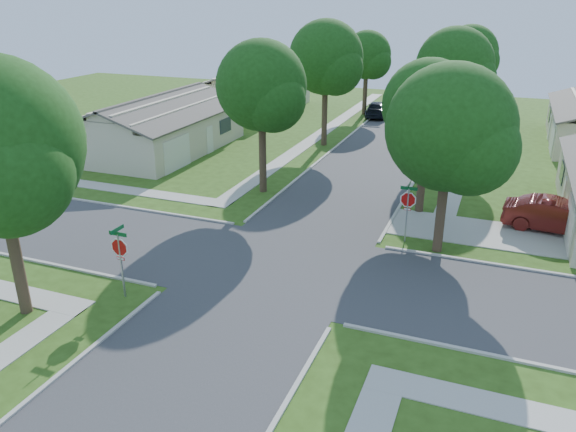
# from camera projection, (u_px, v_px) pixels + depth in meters

# --- Properties ---
(ground) EXTENTS (100.00, 100.00, 0.00)m
(ground) POSITION_uv_depth(u_px,v_px,m) (279.00, 266.00, 24.83)
(ground) COLOR #2E4A14
(ground) RESTS_ON ground
(road_ns) EXTENTS (7.00, 100.00, 0.02)m
(road_ns) POSITION_uv_depth(u_px,v_px,m) (279.00, 266.00, 24.82)
(road_ns) COLOR #333335
(road_ns) RESTS_ON ground
(sidewalk_ne) EXTENTS (1.20, 40.00, 0.04)m
(sidewalk_ne) POSITION_uv_depth(u_px,v_px,m) (470.00, 142.00, 45.26)
(sidewalk_ne) COLOR #9E9B91
(sidewalk_ne) RESTS_ON ground
(sidewalk_nw) EXTENTS (1.20, 40.00, 0.04)m
(sidewalk_nw) POSITION_uv_depth(u_px,v_px,m) (326.00, 130.00, 49.38)
(sidewalk_nw) COLOR #9E9B91
(sidewalk_nw) RESTS_ON ground
(driveway) EXTENTS (8.80, 3.60, 0.05)m
(driveway) POSITION_uv_depth(u_px,v_px,m) (477.00, 232.00, 28.30)
(driveway) COLOR #9E9B91
(driveway) RESTS_ON ground
(stop_sign_sw) EXTENTS (1.05, 0.80, 2.98)m
(stop_sign_sw) POSITION_uv_depth(u_px,v_px,m) (120.00, 250.00, 21.59)
(stop_sign_sw) COLOR gray
(stop_sign_sw) RESTS_ON ground
(stop_sign_ne) EXTENTS (1.05, 0.80, 2.98)m
(stop_sign_ne) POSITION_uv_depth(u_px,v_px,m) (408.00, 202.00, 26.56)
(stop_sign_ne) COLOR gray
(stop_sign_ne) RESTS_ON ground
(tree_e_near) EXTENTS (4.97, 4.80, 8.28)m
(tree_e_near) POSITION_uv_depth(u_px,v_px,m) (429.00, 110.00, 28.93)
(tree_e_near) COLOR #38281C
(tree_e_near) RESTS_ON ground
(tree_e_mid) EXTENTS (5.59, 5.40, 9.21)m
(tree_e_mid) POSITION_uv_depth(u_px,v_px,m) (455.00, 70.00, 39.08)
(tree_e_mid) COLOR #38281C
(tree_e_mid) RESTS_ON ground
(tree_e_far) EXTENTS (5.17, 5.00, 8.72)m
(tree_e_far) POSITION_uv_depth(u_px,v_px,m) (470.00, 56.00, 50.44)
(tree_e_far) COLOR #38281C
(tree_e_far) RESTS_ON ground
(tree_w_near) EXTENTS (5.38, 5.20, 8.97)m
(tree_w_near) POSITION_uv_depth(u_px,v_px,m) (262.00, 90.00, 31.92)
(tree_w_near) COLOR #38281C
(tree_w_near) RESTS_ON ground
(tree_w_mid) EXTENTS (5.80, 5.60, 9.56)m
(tree_w_mid) POSITION_uv_depth(u_px,v_px,m) (327.00, 61.00, 42.17)
(tree_w_mid) COLOR #38281C
(tree_w_mid) RESTS_ON ground
(tree_w_far) EXTENTS (4.76, 4.60, 8.04)m
(tree_w_far) POSITION_uv_depth(u_px,v_px,m) (367.00, 57.00, 53.79)
(tree_w_far) COLOR #38281C
(tree_w_far) RESTS_ON ground
(tree_ne_corner) EXTENTS (5.80, 5.60, 8.66)m
(tree_ne_corner) POSITION_uv_depth(u_px,v_px,m) (451.00, 134.00, 24.25)
(tree_ne_corner) COLOR #38281C
(tree_ne_corner) RESTS_ON ground
(house_nw_near) EXTENTS (8.42, 13.60, 4.23)m
(house_nw_near) POSITION_uv_depth(u_px,v_px,m) (159.00, 130.00, 42.64)
(house_nw_near) COLOR beige
(house_nw_near) RESTS_ON ground
(house_nw_far) EXTENTS (8.42, 13.60, 4.23)m
(house_nw_far) POSITION_uv_depth(u_px,v_px,m) (252.00, 95.00, 57.35)
(house_nw_far) COLOR beige
(house_nw_far) RESTS_ON ground
(car_driveway) EXTENTS (5.17, 2.21, 1.66)m
(car_driveway) POSITION_uv_depth(u_px,v_px,m) (556.00, 216.00, 28.17)
(car_driveway) COLOR #581512
(car_driveway) RESTS_ON ground
(car_curb_east) EXTENTS (2.09, 4.10, 1.34)m
(car_curb_east) POSITION_uv_depth(u_px,v_px,m) (432.00, 102.00, 58.25)
(car_curb_east) COLOR black
(car_curb_east) RESTS_ON ground
(car_curb_west) EXTENTS (2.47, 5.18, 1.46)m
(car_curb_west) POSITION_uv_depth(u_px,v_px,m) (378.00, 109.00, 54.52)
(car_curb_west) COLOR black
(car_curb_west) RESTS_ON ground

